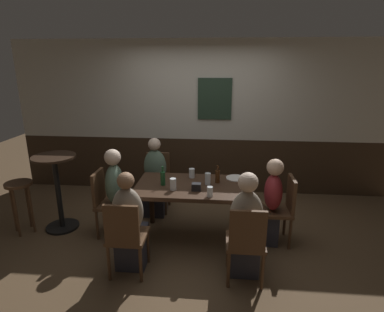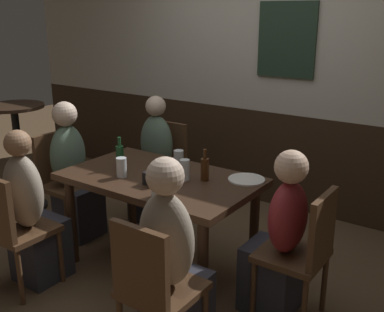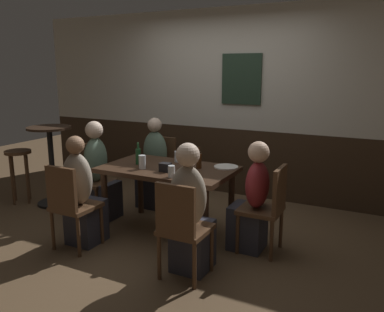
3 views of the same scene
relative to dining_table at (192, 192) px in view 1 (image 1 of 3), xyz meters
The scene contains 23 objects.
ground_plane 0.65m from the dining_table, ahead, with size 12.00×12.00×0.00m, color brown.
wall_back 1.78m from the dining_table, 89.95° to the left, with size 6.40×0.13×2.60m.
dining_table is the anchor object (origin of this frame).
chair_right_near 1.06m from the dining_table, 53.24° to the right, with size 0.40×0.40×0.88m.
chair_left_far 1.06m from the dining_table, 126.76° to the left, with size 0.40×0.40×0.88m.
chair_head_east 1.14m from the dining_table, ahead, with size 0.40×0.40×0.88m.
chair_left_near 1.06m from the dining_table, 126.76° to the right, with size 0.40×0.40×0.88m.
chair_head_west 1.14m from the dining_table, behind, with size 0.40×0.40×0.88m.
person_right_near 0.93m from the dining_table, 47.25° to the right, with size 0.34×0.37×1.18m.
person_left_far 0.93m from the dining_table, 132.80° to the left, with size 0.34×0.37×1.17m.
person_head_east 0.98m from the dining_table, ahead, with size 0.37×0.34×1.11m.
person_left_near 0.93m from the dining_table, 132.83° to the right, with size 0.34×0.37×1.15m.
person_head_west 0.98m from the dining_table, behind, with size 0.37×0.34×1.18m.
tumbler_water 0.43m from the dining_table, 54.36° to the right, with size 0.07×0.07×0.12m.
highball_clear 0.25m from the dining_table, 11.96° to the left, with size 0.07×0.07×0.15m.
beer_glass_half 0.32m from the dining_table, 141.43° to the right, with size 0.08×0.08×0.14m.
tumbler_short 0.31m from the dining_table, 96.36° to the left, with size 0.08×0.08×0.12m.
beer_bottle_green 0.41m from the dining_table, behind, with size 0.06×0.06×0.24m.
beer_bottle_brown 0.38m from the dining_table, 20.22° to the left, with size 0.06×0.06×0.23m.
plate_white_large 0.64m from the dining_table, 27.11° to the left, with size 0.26×0.26×0.01m, color white.
condiment_caddy 0.22m from the dining_table, 68.36° to the right, with size 0.11×0.09×0.09m, color black.
side_bar_table 1.84m from the dining_table, behind, with size 0.56×0.56×1.05m.
bar_stool 2.29m from the dining_table, behind, with size 0.34×0.34×0.72m.
Camera 1 is at (0.33, -3.67, 2.23)m, focal length 29.35 mm.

